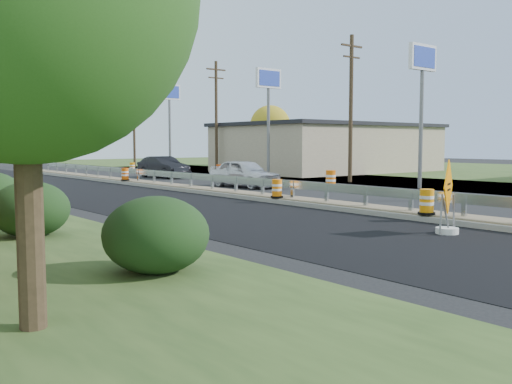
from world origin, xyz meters
TOP-DOWN VIEW (x-y plane):
  - ground at (0.00, 0.00)m, footprint 140.00×140.00m
  - grass_verge_far at (30.00, 10.00)m, footprint 40.00×120.00m
  - milled_overlay at (-4.40, 10.00)m, footprint 7.20×120.00m
  - median at (0.00, 8.00)m, footprint 1.60×55.00m
  - guardrail at (0.00, 9.00)m, footprint 0.10×46.15m
  - retail_building_near at (20.99, 20.00)m, footprint 18.50×12.50m
  - pylon_sign_south at (10.50, 3.00)m, footprint 2.20×0.30m
  - pylon_sign_mid at (10.50, 16.00)m, footprint 2.20×0.30m
  - pylon_sign_north at (10.50, 30.00)m, footprint 2.20×0.30m
  - utility_pole_smid at (11.50, 9.00)m, footprint 1.90×0.26m
  - utility_pole_nmid at (11.50, 24.00)m, footprint 1.90×0.26m
  - utility_pole_north at (11.50, 39.00)m, footprint 1.90×0.26m
  - hedge_south at (-11.00, -6.00)m, footprint 2.09×2.09m
  - hedge_mid at (-11.50, 0.00)m, footprint 2.09×2.09m
  - tree_far_yellow at (26.00, 34.00)m, footprint 4.62×4.62m
  - caution_sign at (-2.32, -6.88)m, footprint 1.39×0.66m
  - barrel_median_near at (-0.55, -5.00)m, footprint 0.56×0.56m
  - barrel_median_mid at (-0.55, 2.38)m, footprint 0.53×0.53m
  - barrel_median_far at (-0.55, 16.67)m, footprint 0.53×0.53m
  - barrel_shoulder_near at (7.15, 6.57)m, footprint 0.69×0.69m
  - barrel_shoulder_mid at (8.92, 19.90)m, footprint 0.62×0.62m
  - barrel_shoulder_far at (7.00, 30.67)m, footprint 0.56×0.56m
  - car_silver at (3.71, 10.11)m, footprint 2.20×4.87m
  - car_dark_mid at (4.65, 21.04)m, footprint 1.95×4.86m

SIDE VIEW (x-z plane):
  - ground at x=0.00m, z-range 0.00..0.00m
  - milled_overlay at x=-4.40m, z-range 0.00..0.01m
  - grass_verge_far at x=30.00m, z-range 0.00..0.03m
  - median at x=0.00m, z-range 0.00..0.23m
  - barrel_shoulder_far at x=7.00m, z-range -0.02..0.81m
  - barrel_shoulder_mid at x=8.92m, z-range -0.02..0.90m
  - barrel_shoulder_near at x=7.15m, z-range -0.02..0.99m
  - caution_sign at x=-2.32m, z-range -0.51..1.57m
  - barrel_median_mid at x=-0.55m, z-range 0.21..0.99m
  - barrel_median_far at x=-0.55m, z-range 0.21..1.00m
  - barrel_median_near at x=-0.55m, z-range 0.21..1.04m
  - guardrail at x=0.00m, z-range 0.37..1.09m
  - hedge_south at x=-11.00m, z-range 0.00..1.52m
  - hedge_mid at x=-11.50m, z-range 0.00..1.52m
  - car_dark_mid at x=4.65m, z-range 0.00..1.57m
  - car_silver at x=3.71m, z-range 0.00..1.62m
  - retail_building_near at x=20.99m, z-range 0.02..4.29m
  - tree_far_yellow at x=26.00m, z-range 1.11..7.97m
  - utility_pole_smid at x=11.50m, z-range 0.23..9.63m
  - utility_pole_nmid at x=11.50m, z-range 0.23..9.63m
  - utility_pole_north at x=11.50m, z-range 0.23..9.63m
  - pylon_sign_south at x=10.50m, z-range 2.53..10.43m
  - pylon_sign_mid at x=10.50m, z-range 2.53..10.43m
  - pylon_sign_north at x=10.50m, z-range 2.53..10.43m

